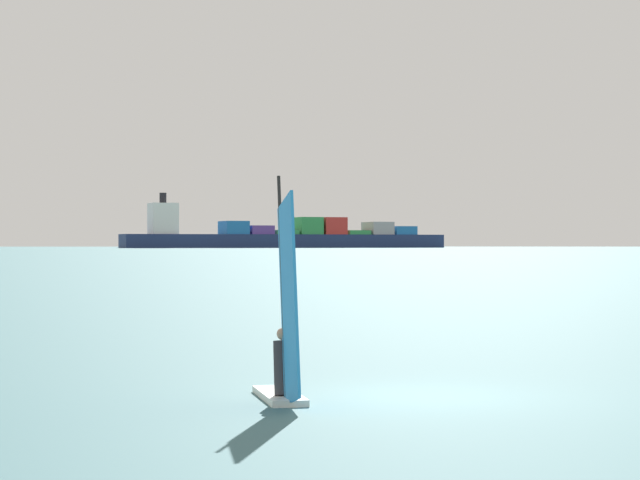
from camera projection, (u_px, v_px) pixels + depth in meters
name	position (u px, v px, depth m)	size (l,w,h in m)	color
ground_plane	(417.00, 396.00, 22.34)	(4000.00, 4000.00, 0.00)	#386066
windsurfer	(284.00, 345.00, 21.43)	(1.22, 3.10, 4.01)	white
cargo_ship	(285.00, 236.00, 738.63)	(190.69, 100.29, 31.96)	navy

